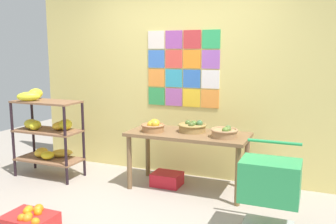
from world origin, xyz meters
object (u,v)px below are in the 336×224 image
at_px(produce_crate_under_table, 167,179).
at_px(shopping_cart, 270,184).
at_px(display_table, 188,140).
at_px(fruit_basket_centre, 225,132).
at_px(orange_crate_foreground, 30,222).
at_px(banana_shelf_unit, 46,129).
at_px(fruit_basket_back_right, 154,126).
at_px(fruit_basket_back_left, 192,127).

xyz_separation_m(produce_crate_under_table, shopping_cart, (1.35, -0.83, 0.41)).
xyz_separation_m(display_table, fruit_basket_centre, (0.46, -0.07, 0.15)).
height_order(display_table, produce_crate_under_table, display_table).
height_order(orange_crate_foreground, shopping_cart, shopping_cart).
xyz_separation_m(banana_shelf_unit, fruit_basket_back_right, (1.53, 0.15, 0.14)).
bearing_deg(produce_crate_under_table, shopping_cart, -31.48).
bearing_deg(fruit_basket_back_left, produce_crate_under_table, -169.47).
height_order(fruit_basket_back_right, shopping_cart, fruit_basket_back_right).
relative_size(fruit_basket_back_left, orange_crate_foreground, 0.75).
bearing_deg(fruit_basket_centre, display_table, 171.97).
height_order(produce_crate_under_table, orange_crate_foreground, orange_crate_foreground).
bearing_deg(fruit_basket_back_right, orange_crate_foreground, -111.35).
relative_size(fruit_basket_back_left, fruit_basket_back_right, 1.20).
distance_m(banana_shelf_unit, fruit_basket_centre, 2.41).
distance_m(banana_shelf_unit, orange_crate_foreground, 1.74).
height_order(fruit_basket_back_left, produce_crate_under_table, fruit_basket_back_left).
distance_m(fruit_basket_back_right, orange_crate_foreground, 1.75).
distance_m(orange_crate_foreground, shopping_cart, 2.25).
distance_m(fruit_basket_back_left, fruit_basket_back_right, 0.47).
xyz_separation_m(fruit_basket_back_left, produce_crate_under_table, (-0.31, -0.06, -0.69)).
relative_size(banana_shelf_unit, shopping_cart, 1.38).
relative_size(orange_crate_foreground, shopping_cart, 0.55).
bearing_deg(shopping_cart, produce_crate_under_table, 162.07).
bearing_deg(display_table, orange_crate_foreground, -122.04).
distance_m(display_table, fruit_basket_back_right, 0.45).
height_order(fruit_basket_centre, shopping_cart, shopping_cart).
xyz_separation_m(fruit_basket_back_right, orange_crate_foreground, (-0.59, -1.50, -0.68)).
xyz_separation_m(fruit_basket_centre, fruit_basket_back_left, (-0.43, 0.14, -0.00)).
bearing_deg(orange_crate_foreground, produce_crate_under_table, 66.09).
distance_m(fruit_basket_centre, produce_crate_under_table, 1.02).
distance_m(banana_shelf_unit, fruit_basket_back_right, 1.54).
xyz_separation_m(fruit_basket_centre, shopping_cart, (0.61, -0.75, -0.27)).
height_order(display_table, fruit_basket_back_left, fruit_basket_back_left).
bearing_deg(produce_crate_under_table, fruit_basket_centre, -6.37).
bearing_deg(banana_shelf_unit, orange_crate_foreground, -55.27).
bearing_deg(shopping_cart, banana_shelf_unit, -177.14).
distance_m(fruit_basket_back_left, orange_crate_foreground, 2.08).
relative_size(display_table, fruit_basket_back_right, 5.07).
relative_size(fruit_basket_centre, produce_crate_under_table, 0.86).
xyz_separation_m(fruit_basket_back_left, fruit_basket_back_right, (-0.44, -0.17, 0.01)).
relative_size(display_table, orange_crate_foreground, 3.14).
relative_size(produce_crate_under_table, shopping_cart, 0.43).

